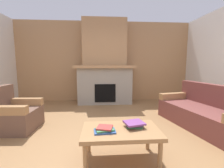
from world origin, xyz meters
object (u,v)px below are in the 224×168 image
couch (204,113)px  coffee_table (121,133)px  armchair (14,115)px  fireplace (105,67)px

couch → coffee_table: 2.09m
couch → armchair: 3.79m
fireplace → couch: size_ratio=1.40×
couch → armchair: bearing=178.1°
coffee_table → fireplace: bearing=92.2°
couch → armchair: size_ratio=2.28×
fireplace → coffee_table: bearing=-87.8°
fireplace → coffee_table: 3.27m
fireplace → couch: bearing=-47.9°
coffee_table → armchair: bearing=150.0°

